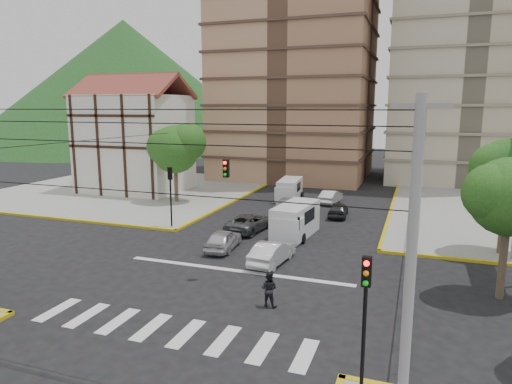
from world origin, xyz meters
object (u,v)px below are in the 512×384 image
at_px(traffic_light_se, 365,303).
at_px(traffic_light_nw, 170,187).
at_px(car_silver_front_left, 223,240).
at_px(pedestrian_crosswalk, 269,289).
at_px(van_left_lane, 289,190).
at_px(car_white_front_right, 272,252).
at_px(van_right_lane, 294,221).

distance_m(traffic_light_se, traffic_light_nw, 22.06).
height_order(traffic_light_se, car_silver_front_left, traffic_light_se).
relative_size(car_silver_front_left, pedestrian_crosswalk, 2.30).
height_order(traffic_light_se, van_left_lane, traffic_light_se).
bearing_deg(traffic_light_nw, car_white_front_right, -27.41).
bearing_deg(van_left_lane, van_right_lane, -77.66).
bearing_deg(van_right_lane, pedestrian_crosswalk, -75.40).
bearing_deg(van_left_lane, car_white_front_right, -82.46).
distance_m(van_left_lane, pedestrian_crosswalk, 23.62).
height_order(traffic_light_nw, van_left_lane, traffic_light_nw).
bearing_deg(traffic_light_se, traffic_light_nw, 135.00).
bearing_deg(traffic_light_se, car_white_front_right, 120.32).
height_order(traffic_light_se, traffic_light_nw, same).
xyz_separation_m(van_right_lane, van_left_lane, (-3.67, 11.80, -0.10)).
bearing_deg(car_silver_front_left, car_white_front_right, 153.80).
relative_size(traffic_light_se, van_left_lane, 0.95).
xyz_separation_m(van_right_lane, car_silver_front_left, (-3.46, -4.22, -0.45)).
relative_size(car_silver_front_left, car_white_front_right, 0.95).
distance_m(traffic_light_nw, pedestrian_crosswalk, 15.15).
bearing_deg(pedestrian_crosswalk, van_right_lane, -76.40).
xyz_separation_m(car_silver_front_left, car_white_front_right, (3.67, -1.48, 0.01)).
bearing_deg(van_right_lane, traffic_light_nw, -168.95).
relative_size(traffic_light_se, van_right_lane, 0.86).
bearing_deg(car_white_front_right, pedestrian_crosswalk, 112.28).
relative_size(traffic_light_se, traffic_light_nw, 1.00).
distance_m(car_white_front_right, pedestrian_crosswalk, 5.69).
distance_m(traffic_light_nw, car_white_front_right, 10.76).
xyz_separation_m(van_left_lane, car_white_front_right, (3.88, -17.51, -0.34)).
distance_m(car_silver_front_left, pedestrian_crosswalk, 8.72).
bearing_deg(traffic_light_se, pedestrian_crosswalk, 131.59).
height_order(van_right_lane, pedestrian_crosswalk, van_right_lane).
bearing_deg(traffic_light_nw, pedestrian_crosswalk, -43.38).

